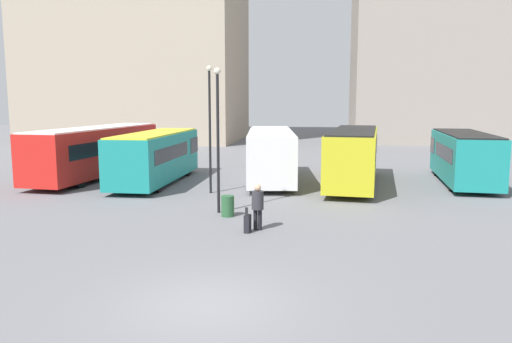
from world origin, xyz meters
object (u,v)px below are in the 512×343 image
bus_3 (354,155)px  bus_2 (271,154)px  bus_4 (464,156)px  bus_1 (156,156)px  trash_bin (228,206)px  traveler (258,203)px  lamp_post_1 (210,120)px  lamp_post_0 (218,129)px  suitcase (248,223)px  bus_0 (98,150)px

bus_3 → bus_2: bearing=88.7°
bus_3 → bus_4: bus_3 is taller
bus_3 → bus_1: bearing=100.2°
bus_1 → trash_bin: size_ratio=11.09×
traveler → lamp_post_1: 8.16m
bus_4 → lamp_post_0: (-12.35, -9.15, 1.94)m
bus_4 → suitcase: size_ratio=9.85×
bus_0 → lamp_post_1: lamp_post_1 is taller
lamp_post_1 → bus_4: bearing=19.3°
bus_0 → bus_1: size_ratio=1.28×
bus_0 → bus_4: (21.60, 0.21, -0.12)m
bus_1 → traveler: 12.09m
suitcase → lamp_post_1: lamp_post_1 is taller
bus_3 → traveler: bearing=165.5°
suitcase → bus_4: bearing=-32.6°
bus_1 → trash_bin: 9.67m
bus_3 → suitcase: bus_3 is taller
bus_2 → bus_3: 4.74m
bus_3 → bus_4: bearing=-71.0°
bus_1 → bus_0: bearing=69.0°
traveler → trash_bin: bearing=44.7°
bus_0 → bus_4: size_ratio=1.31×
bus_0 → trash_bin: bus_0 is taller
suitcase → bus_0: bearing=51.1°
bus_0 → trash_bin: 13.71m
lamp_post_0 → lamp_post_1: lamp_post_1 is taller
bus_1 → suitcase: size_ratio=10.07×
traveler → suitcase: (-0.32, -0.41, -0.67)m
bus_0 → lamp_post_0: 12.99m
lamp_post_0 → bus_4: bearing=36.5°
traveler → suitcase: size_ratio=1.80×
bus_4 → suitcase: bus_4 is taller
traveler → lamp_post_0: size_ratio=0.28×
bus_2 → lamp_post_0: bearing=164.7°
bus_0 → bus_3: 15.40m
bus_2 → bus_4: bus_2 is taller
suitcase → bus_2: bearing=9.8°
traveler → lamp_post_0: (-1.95, 2.63, 2.50)m
bus_2 → lamp_post_1: (-2.69, -4.17, 2.08)m
bus_2 → bus_4: 10.95m
bus_4 → lamp_post_1: (-13.62, -4.77, 2.14)m
bus_2 → lamp_post_1: 5.38m
bus_4 → traveler: bus_4 is taller
bus_3 → bus_4: (6.24, 1.30, -0.12)m
bus_3 → suitcase: (-4.48, -10.88, -1.35)m
bus_1 → bus_2: bus_2 is taller
lamp_post_1 → lamp_post_0: bearing=-73.9°
lamp_post_0 → lamp_post_1: 4.56m
bus_3 → traveler: bus_3 is taller
bus_2 → lamp_post_1: bearing=141.3°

